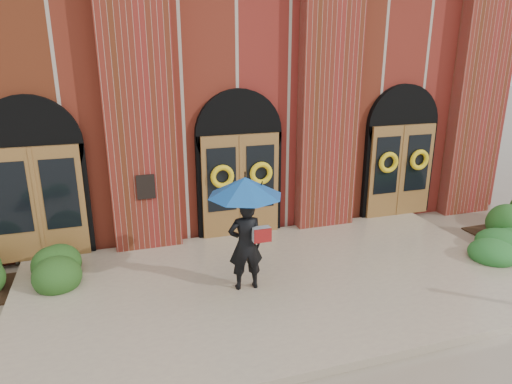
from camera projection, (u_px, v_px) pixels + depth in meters
name	position (u px, v px, depth m)	size (l,w,h in m)	color
ground	(279.00, 291.00, 8.99)	(90.00, 90.00, 0.00)	gray
landing	(277.00, 284.00, 9.10)	(10.00, 5.30, 0.15)	tan
church_building	(192.00, 80.00, 15.90)	(16.20, 12.53, 7.00)	maroon
man_with_umbrella	(246.00, 212.00, 8.38)	(1.48, 1.48, 2.22)	black
hedge_wall_left	(0.00, 274.00, 8.95)	(2.77, 1.11, 0.71)	#204416
hedge_front_right	(510.00, 247.00, 10.33)	(1.53, 1.31, 0.54)	#205921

